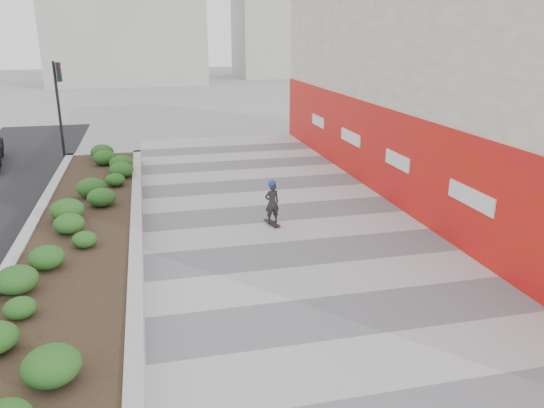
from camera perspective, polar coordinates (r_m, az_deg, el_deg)
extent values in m
plane|color=gray|center=(9.54, 12.58, -16.77)|extent=(160.00, 160.00, 0.00)
cube|color=#A8A8AD|center=(11.90, 6.31, -8.90)|extent=(8.00, 36.00, 0.01)
cube|color=#BCB2A1|center=(19.26, 20.92, 12.82)|extent=(6.00, 24.00, 8.00)
cube|color=red|center=(18.14, 12.16, 5.31)|extent=(0.12, 24.00, 3.00)
cube|color=#9E9EA0|center=(23.43, -17.56, 4.64)|extent=(3.00, 0.30, 0.55)
cube|color=#9E9EA0|center=(15.18, -24.57, -3.29)|extent=(0.30, 18.00, 0.55)
cube|color=#9E9EA0|center=(14.86, -14.34, -2.61)|extent=(0.30, 18.00, 0.55)
cube|color=#2D2116|center=(14.97, -19.50, -3.06)|extent=(2.40, 17.40, 0.50)
cylinder|color=black|center=(24.93, -21.91, 9.23)|extent=(0.12, 0.12, 4.20)
cube|color=black|center=(24.74, -21.94, 13.03)|extent=(0.18, 0.28, 0.80)
cylinder|color=#595654|center=(12.06, 8.57, -8.62)|extent=(0.44, 0.44, 0.01)
cube|color=black|center=(15.46, 0.00, -2.04)|extent=(0.35, 0.75, 0.02)
imported|color=#26272B|center=(15.25, 0.00, 0.13)|extent=(0.49, 0.36, 1.22)
sphere|color=#1734CB|center=(15.09, 0.00, 2.18)|extent=(0.23, 0.23, 0.23)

